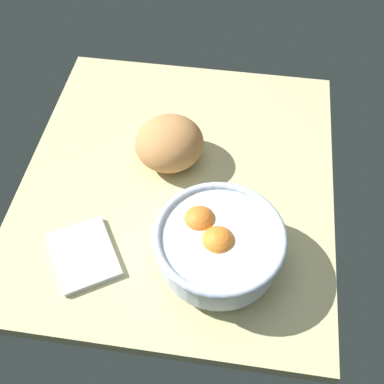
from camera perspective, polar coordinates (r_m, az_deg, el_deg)
ground_plane at (r=104.70cm, az=-1.69°, el=1.02°), size 74.24×65.76×3.00cm
fruit_bowl at (r=86.78cm, az=3.05°, el=-6.09°), size 23.60×23.60×11.00cm
bread_loaf at (r=103.39cm, az=-2.68°, el=5.77°), size 20.05×20.17×10.25cm
napkin_folded at (r=94.69cm, az=-12.60°, el=-7.21°), size 17.54×16.63×1.21cm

